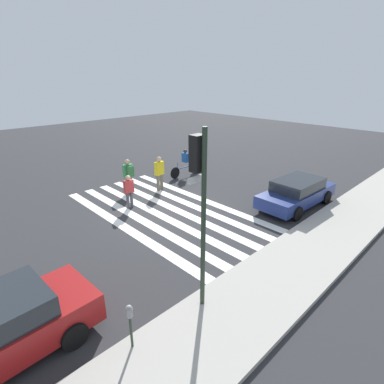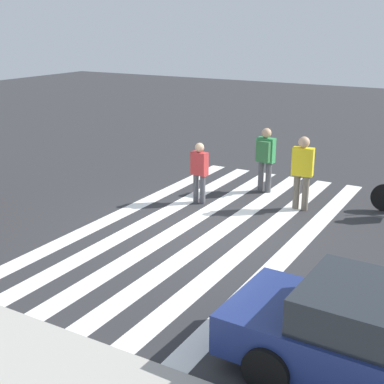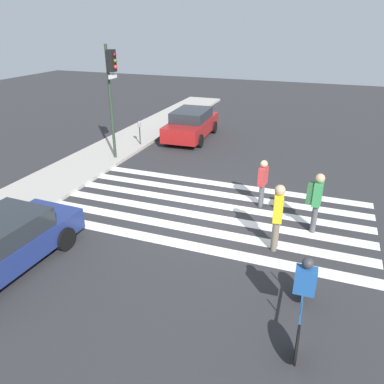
# 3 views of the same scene
# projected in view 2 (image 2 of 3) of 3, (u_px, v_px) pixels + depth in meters

# --- Properties ---
(ground_plane) EXTENTS (60.00, 60.00, 0.00)m
(ground_plane) POSITION_uv_depth(u_px,v_px,m) (204.00, 227.00, 12.31)
(ground_plane) COLOR #2D2D30
(crosswalk_stripes) EXTENTS (4.84, 10.00, 0.01)m
(crosswalk_stripes) POSITION_uv_depth(u_px,v_px,m) (204.00, 227.00, 12.31)
(crosswalk_stripes) COLOR white
(crosswalk_stripes) RESTS_ON ground_plane
(pedestrian_adult_tall_backpack) EXTENTS (0.54, 0.30, 1.86)m
(pedestrian_adult_tall_backpack) POSITION_uv_depth(u_px,v_px,m) (302.00, 169.00, 13.16)
(pedestrian_adult_tall_backpack) COLOR #6B6051
(pedestrian_adult_tall_backpack) RESTS_ON ground_plane
(pedestrian_adult_blue_shirt) EXTENTS (0.51, 0.43, 1.79)m
(pedestrian_adult_blue_shirt) POSITION_uv_depth(u_px,v_px,m) (265.00, 155.00, 14.52)
(pedestrian_adult_blue_shirt) COLOR #4C4C51
(pedestrian_adult_blue_shirt) RESTS_ON ground_plane
(pedestrian_child_with_backpack) EXTENTS (0.47, 0.27, 1.60)m
(pedestrian_child_with_backpack) POSITION_uv_depth(u_px,v_px,m) (199.00, 169.00, 13.69)
(pedestrian_child_with_backpack) COLOR #4C4C51
(pedestrian_child_with_backpack) RESTS_ON ground_plane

